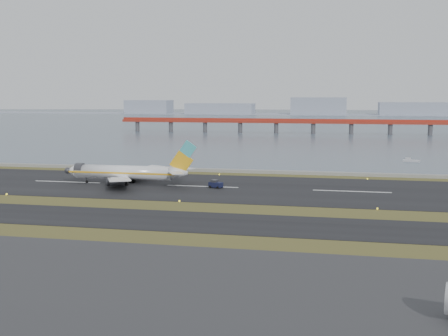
# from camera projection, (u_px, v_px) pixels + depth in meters

# --- Properties ---
(ground) EXTENTS (1000.00, 1000.00, 0.00)m
(ground) POSITION_uv_depth(u_px,v_px,m) (170.00, 208.00, 124.38)
(ground) COLOR #3B4518
(ground) RESTS_ON ground
(apron_strip) EXTENTS (1000.00, 50.00, 0.10)m
(apron_strip) POSITION_uv_depth(u_px,v_px,m) (42.00, 293.00, 70.95)
(apron_strip) COLOR #323234
(apron_strip) RESTS_ON ground
(taxiway_strip) EXTENTS (1000.00, 18.00, 0.10)m
(taxiway_strip) POSITION_uv_depth(u_px,v_px,m) (152.00, 220.00, 112.72)
(taxiway_strip) COLOR black
(taxiway_strip) RESTS_ON ground
(runway_strip) EXTENTS (1000.00, 45.00, 0.10)m
(runway_strip) POSITION_uv_depth(u_px,v_px,m) (202.00, 187.00, 153.52)
(runway_strip) COLOR black
(runway_strip) RESTS_ON ground
(seawall) EXTENTS (1000.00, 2.50, 1.00)m
(seawall) POSITION_uv_depth(u_px,v_px,m) (224.00, 171.00, 182.60)
(seawall) COLOR gray
(seawall) RESTS_ON ground
(bay_water) EXTENTS (1400.00, 800.00, 1.30)m
(bay_water) POSITION_uv_depth(u_px,v_px,m) (303.00, 120.00, 571.25)
(bay_water) COLOR #434F5F
(bay_water) RESTS_ON ground
(red_pier) EXTENTS (260.00, 5.00, 10.20)m
(red_pier) POSITION_uv_depth(u_px,v_px,m) (313.00, 123.00, 362.32)
(red_pier) COLOR #A62C1C
(red_pier) RESTS_ON ground
(far_shoreline) EXTENTS (1400.00, 80.00, 60.50)m
(far_shoreline) POSITION_uv_depth(u_px,v_px,m) (321.00, 110.00, 723.18)
(far_shoreline) COLOR #97A0B2
(far_shoreline) RESTS_ON ground
(airliner) EXTENTS (38.52, 32.89, 12.80)m
(airliner) POSITION_uv_depth(u_px,v_px,m) (128.00, 172.00, 156.65)
(airliner) COLOR white
(airliner) RESTS_ON ground
(pushback_tug) EXTENTS (4.01, 3.13, 2.26)m
(pushback_tug) POSITION_uv_depth(u_px,v_px,m) (216.00, 184.00, 150.90)
(pushback_tug) COLOR #131635
(pushback_tug) RESTS_ON ground
(workboat_near) EXTENTS (6.35, 3.51, 1.47)m
(workboat_near) POSITION_uv_depth(u_px,v_px,m) (411.00, 161.00, 210.82)
(workboat_near) COLOR silver
(workboat_near) RESTS_ON ground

